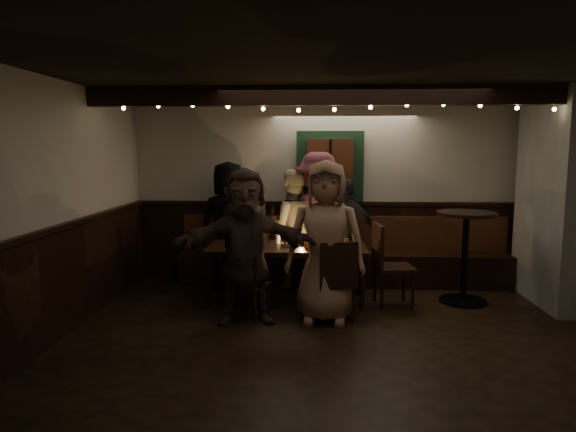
# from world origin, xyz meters

# --- Properties ---
(room) EXTENTS (6.02, 5.01, 2.62)m
(room) POSITION_xyz_m (1.07, 1.42, 1.07)
(room) COLOR black
(room) RESTS_ON ground
(dining_table) EXTENTS (1.96, 0.84, 0.85)m
(dining_table) POSITION_xyz_m (-0.75, 1.40, 0.64)
(dining_table) COLOR black
(dining_table) RESTS_ON ground
(chair_near_left) EXTENTS (0.49, 0.49, 0.83)m
(chair_near_left) POSITION_xyz_m (-1.16, 0.63, 0.47)
(chair_near_left) COLOR black
(chair_near_left) RESTS_ON ground
(chair_near_right) EXTENTS (0.48, 0.48, 0.92)m
(chair_near_right) POSITION_xyz_m (-0.17, 0.60, 0.52)
(chair_near_right) COLOR black
(chair_near_right) RESTS_ON ground
(chair_end) EXTENTS (0.51, 0.51, 1.01)m
(chair_end) POSITION_xyz_m (0.46, 1.27, 0.57)
(chair_end) COLOR black
(chair_end) RESTS_ON ground
(high_top) EXTENTS (0.71, 0.71, 1.13)m
(high_top) POSITION_xyz_m (1.45, 1.45, 0.72)
(high_top) COLOR black
(high_top) RESTS_ON ground
(person_a) EXTENTS (0.90, 0.63, 1.73)m
(person_a) POSITION_xyz_m (-1.58, 2.03, 0.87)
(person_a) COLOR black
(person_a) RESTS_ON ground
(person_b) EXTENTS (0.65, 0.54, 1.51)m
(person_b) POSITION_xyz_m (-1.29, 2.11, 0.76)
(person_b) COLOR black
(person_b) RESTS_ON ground
(person_c) EXTENTS (0.88, 0.73, 1.62)m
(person_c) POSITION_xyz_m (-0.73, 2.12, 0.81)
(person_c) COLOR #BFBA92
(person_c) RESTS_ON ground
(person_d) EXTENTS (1.31, 0.90, 1.86)m
(person_d) POSITION_xyz_m (-0.36, 2.13, 0.93)
(person_d) COLOR #4C202B
(person_d) RESTS_ON ground
(person_e) EXTENTS (0.96, 0.65, 1.51)m
(person_e) POSITION_xyz_m (0.02, 2.04, 0.75)
(person_e) COLOR black
(person_e) RESTS_ON ground
(person_f) EXTENTS (1.63, 0.71, 1.70)m
(person_f) POSITION_xyz_m (-1.16, 0.60, 0.85)
(person_f) COLOR #3E2E24
(person_f) RESTS_ON ground
(person_g) EXTENTS (0.92, 0.64, 1.79)m
(person_g) POSITION_xyz_m (-0.29, 0.67, 0.89)
(person_g) COLOR #9F775B
(person_g) RESTS_ON ground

